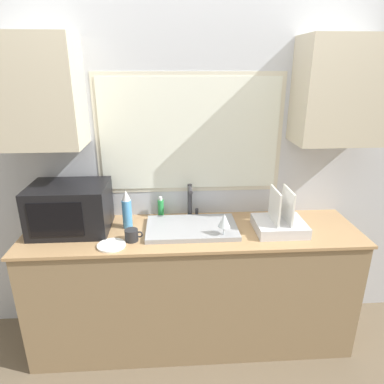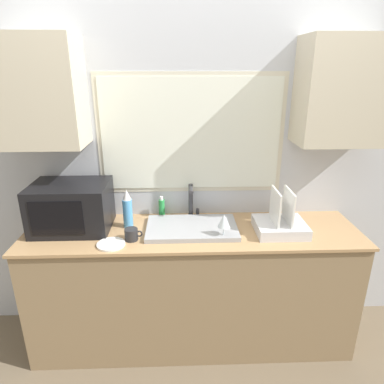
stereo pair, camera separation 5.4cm
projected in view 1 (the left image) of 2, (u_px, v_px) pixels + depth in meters
The scene contains 12 objects.
ground_plane at pixel (195, 366), 2.32m from camera, with size 12.00×12.00×0.00m, color brown.
countertop at pixel (193, 286), 2.43m from camera, with size 2.21×0.59×0.89m.
wall_back at pixel (190, 146), 2.35m from camera, with size 6.00×0.38×2.60m.
sink_basin at pixel (192, 228), 2.27m from camera, with size 0.60×0.37×0.03m.
faucet at pixel (191, 199), 2.41m from camera, with size 0.08×0.14×0.25m.
microwave at pixel (70, 208), 2.23m from camera, with size 0.49×0.37×0.31m.
dish_rack at pixel (280, 223), 2.24m from camera, with size 0.32×0.29×0.29m.
spray_bottle at pixel (127, 210), 2.27m from camera, with size 0.06×0.06×0.27m.
soap_bottle at pixel (161, 208), 2.45m from camera, with size 0.04×0.04×0.16m.
mug_near_sink at pixel (132, 235), 2.12m from camera, with size 0.11×0.08×0.08m.
wine_glass at pixel (224, 221), 2.12m from camera, with size 0.08×0.08×0.17m.
small_plate at pixel (111, 245), 2.07m from camera, with size 0.17×0.17×0.01m.
Camera 1 is at (-0.13, -1.76, 1.91)m, focal length 32.00 mm.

